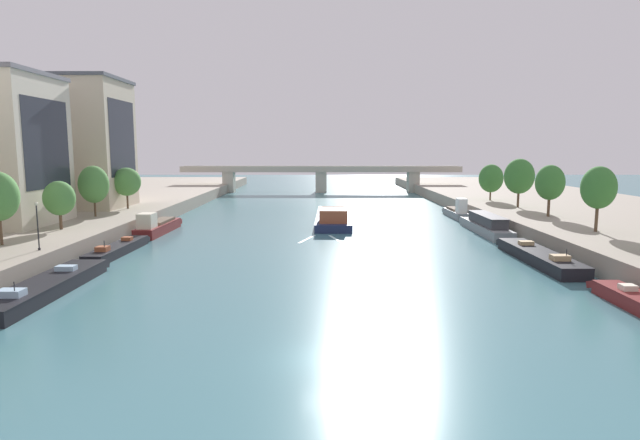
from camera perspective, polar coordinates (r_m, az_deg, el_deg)
The scene contains 21 objects.
ground_plane at distance 28.72m, azimuth 0.34°, elevation -14.82°, with size 400.00×400.00×0.00m, color #42757F.
quay_left at distance 91.96m, azimuth -26.96°, elevation 0.69°, with size 36.00×170.00×2.16m, color gray.
quay_right at distance 92.20m, azimuth 26.82°, elevation 0.72°, with size 36.00×170.00×2.16m, color gray.
barge_midriver at distance 79.12m, azimuth 1.25°, elevation 0.36°, with size 5.68×24.46×2.84m.
wake_behind_barge at distance 64.33m, azimuth -0.05°, elevation -2.11°, with size 5.60×5.95×0.03m.
moored_boat_left_far at distance 45.45m, azimuth -27.83°, elevation -6.46°, with size 3.22×16.35×2.20m.
moored_boat_left_downstream at distance 59.51m, azimuth -21.33°, elevation -2.95°, with size 2.52×13.27×2.09m.
moored_boat_left_lone at distance 71.90m, azimuth -17.50°, elevation -0.66°, with size 2.84×13.04×3.13m.
moored_boat_right_near at distance 55.58m, azimuth 22.46°, elevation -3.65°, with size 2.98×16.11×2.27m.
moored_boat_right_midway at distance 72.45m, azimuth 17.37°, elevation -0.51°, with size 2.75×16.32×2.55m.
moored_boat_right_gap_after at distance 87.28m, azimuth 14.40°, elevation 0.89°, with size 1.95×10.39×3.39m.
tree_left_end_of_row at distance 64.50m, azimuth -26.74°, elevation 2.11°, with size 3.37×3.37×5.38m.
tree_left_past_mid at distance 74.94m, azimuth -23.64°, elevation 3.56°, with size 3.86×3.86×6.69m.
tree_left_by_lamp at distance 83.19m, azimuth -20.53°, elevation 3.91°, with size 4.12×4.12×6.12m.
tree_right_past_mid at distance 63.41m, azimuth 27.85°, elevation 3.13°, with size 3.61×3.61×7.05m.
tree_right_nearest at distance 75.02m, azimuth 23.54°, elevation 3.76°, with size 3.72×3.72×6.81m.
tree_right_by_lamp at distance 85.32m, azimuth 20.66°, elevation 4.48°, with size 4.47×4.47×7.41m.
tree_right_second at distance 95.76m, azimuth 17.90°, elevation 4.34°, with size 4.15×4.15×6.24m.
lamppost_left_bank at distance 52.14m, azimuth -28.61°, elevation -0.39°, with size 0.28×0.28×4.25m.
building_left_corner at distance 88.57m, azimuth -25.56°, elevation 7.57°, with size 15.70×12.78×19.46m.
bridge_far at distance 134.54m, azimuth -0.11°, elevation 4.91°, with size 71.29×4.40×6.69m.
Camera 1 is at (-0.26, -26.52, 11.02)m, focal length 29.39 mm.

